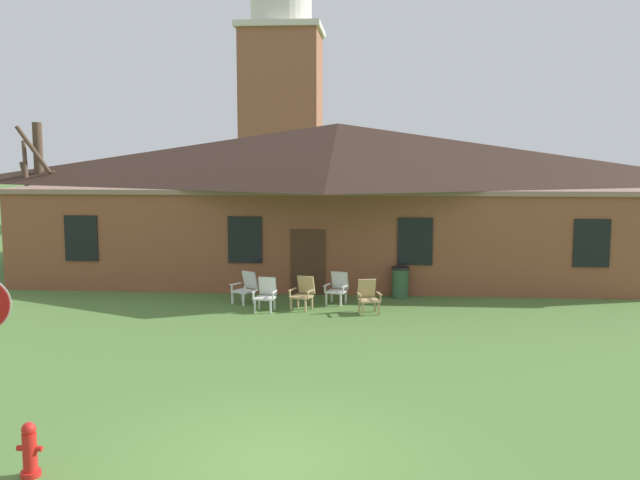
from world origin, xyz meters
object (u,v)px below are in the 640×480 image
Objects in this scene: fire_hydrant at (30,451)px; trash_bin at (400,282)px; lawn_chair_right_end at (368,296)px; lawn_chair_near_door at (266,293)px; lawn_chair_middle at (338,287)px; lawn_chair_by_porch at (246,287)px; lawn_chair_left_end at (303,292)px.

trash_bin is at bearing 66.58° from fire_hydrant.
lawn_chair_near_door is at bearing 177.86° from lawn_chair_right_end.
lawn_chair_middle is 1.00× the size of lawn_chair_right_end.
lawn_chair_right_end is at bearing 66.66° from fire_hydrant.
lawn_chair_near_door is 2.30m from lawn_chair_middle.
lawn_chair_by_porch is 3.87m from lawn_chair_right_end.
lawn_chair_near_door is 1.21× the size of fire_hydrant.
lawn_chair_right_end is 11.65m from fire_hydrant.
lawn_chair_right_end is (3.72, -1.06, 0.00)m from lawn_chair_by_porch.
trash_bin is (5.60, 12.93, 0.12)m from fire_hydrant.
fire_hydrant is at bearing -107.18° from lawn_chair_middle.
lawn_chair_left_end is 11.42m from fire_hydrant.
lawn_chair_left_end and lawn_chair_right_end have the same top height.
lawn_chair_right_end is 0.98× the size of trash_bin.
lawn_chair_by_porch is 1.00× the size of lawn_chair_middle.
lawn_chair_middle and lawn_chair_right_end have the same top height.
lawn_chair_right_end is at bearing -2.14° from lawn_chair_near_door.
lawn_chair_left_end is (1.83, -0.67, 0.00)m from lawn_chair_by_porch.
trash_bin is at bearing 13.98° from lawn_chair_by_porch.
lawn_chair_by_porch is at bearing 128.89° from lawn_chair_near_door.
fire_hydrant is at bearing -103.81° from lawn_chair_left_end.
lawn_chair_middle is at bearing 40.61° from lawn_chair_left_end.
lawn_chair_left_end is at bearing 14.76° from lawn_chair_near_door.
fire_hydrant is (-4.62, -10.70, -0.12)m from lawn_chair_right_end.
lawn_chair_by_porch is 1.95m from lawn_chair_left_end.
lawn_chair_by_porch and lawn_chair_right_end have the same top height.
lawn_chair_near_door is 1.00× the size of lawn_chair_right_end.
lawn_chair_by_porch is 0.98× the size of trash_bin.
trash_bin reaches higher than fire_hydrant.
lawn_chair_by_porch is 1.00× the size of lawn_chair_near_door.
lawn_chair_left_end is 1.21× the size of fire_hydrant.
lawn_chair_near_door is (0.77, -0.95, 0.00)m from lawn_chair_by_porch.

